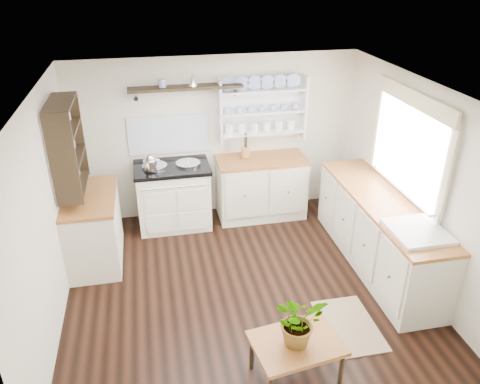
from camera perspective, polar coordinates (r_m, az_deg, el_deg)
The scene contains 19 objects.
floor at distance 5.61m, azimuth 0.40°, elevation -11.24°, with size 4.00×3.80×0.01m, color black.
wall_back at distance 6.69m, azimuth -2.97°, elevation 6.65°, with size 4.00×0.02×2.30m, color beige.
wall_right at distance 5.70m, azimuth 20.51°, elevation 1.15°, with size 0.02×3.80×2.30m, color beige.
wall_left at distance 5.01m, azimuth -22.57°, elevation -2.86°, with size 0.02×3.80×2.30m, color beige.
ceiling at distance 4.56m, azimuth 0.49°, elevation 12.13°, with size 4.00×3.80×0.01m, color white.
window at distance 5.64m, azimuth 19.98°, elevation 5.56°, with size 0.08×1.55×1.22m.
aga_cooker at distance 6.61m, azimuth -8.09°, elevation -0.38°, with size 1.02×0.71×0.94m.
back_cabinets at distance 6.80m, azimuth 2.56°, elevation 0.69°, with size 1.27×0.63×0.90m.
right_cabinets at distance 5.95m, azimuth 16.50°, elevation -4.66°, with size 0.62×2.43×0.90m.
belfast_sink at distance 5.23m, azimuth 20.62°, elevation -5.62°, with size 0.55×0.60×0.45m.
left_cabinets at distance 6.07m, azimuth -17.39°, elevation -4.14°, with size 0.62×1.13×0.90m.
plate_rack at distance 6.65m, azimuth 2.63°, elevation 10.21°, with size 1.20×0.22×0.90m.
high_shelf at distance 6.31m, azimuth -6.63°, elevation 12.46°, with size 1.50×0.29×0.16m.
left_shelving at distance 5.63m, azimuth -20.31°, elevation 5.31°, with size 0.28×0.80×1.05m, color black.
kettle at distance 6.25m, azimuth -10.90°, elevation 3.59°, with size 0.18×0.18×0.22m, color silver, non-canonical shape.
utensil_crock at distance 6.62m, azimuth 0.63°, elevation 4.88°, with size 0.12×0.12×0.14m, color #A66C3C.
center_table at distance 4.39m, azimuth 6.92°, elevation -18.08°, with size 0.85×0.66×0.42m.
potted_plant at distance 4.19m, azimuth 7.14°, elevation -15.32°, with size 0.43×0.37×0.48m, color #3F7233.
floor_rug at distance 5.21m, azimuth 13.11°, elevation -15.56°, with size 0.55×0.85×0.02m, color #856E4D.
Camera 1 is at (-0.92, -4.31, 3.46)m, focal length 35.00 mm.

